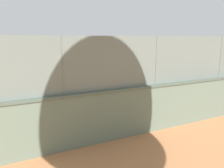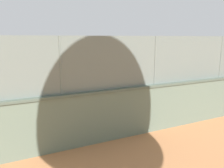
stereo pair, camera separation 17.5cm
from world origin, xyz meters
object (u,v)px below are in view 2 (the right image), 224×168
Objects in this scene: player_crossing_court at (177,83)px; player_baseline_waiting at (104,81)px; player_at_service_line at (64,80)px; sports_ball at (198,105)px.

player_crossing_court is 1.02× the size of player_baseline_waiting.
sports_ball is (-5.50, 4.49, -0.96)m from player_at_service_line.
player_at_service_line is (1.93, -1.08, 0.01)m from player_baseline_waiting.
player_at_service_line is (5.02, -3.40, -0.01)m from player_crossing_court.
player_baseline_waiting is (3.09, -2.32, -0.02)m from player_crossing_court.
player_baseline_waiting is at bearing 150.75° from player_at_service_line.
player_baseline_waiting reaches higher than sports_ball.
player_crossing_court is 3.86m from player_baseline_waiting.
player_crossing_court is 6.07m from player_at_service_line.
sports_ball is (-3.57, 3.41, -0.95)m from player_baseline_waiting.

